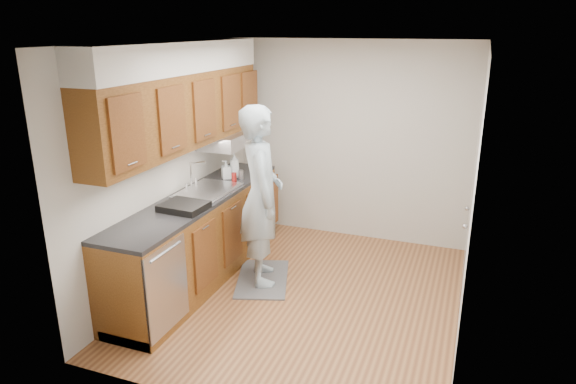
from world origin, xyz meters
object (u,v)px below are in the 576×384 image
object	(u,v)px
soap_bottle_a	(234,165)
soda_can	(234,177)
dish_rack	(184,207)
steel_can	(241,175)
person	(261,184)
soap_bottle_b	(226,169)

from	to	relation	value
soap_bottle_a	soda_can	world-z (taller)	soap_bottle_a
soda_can	soap_bottle_a	bearing A→B (deg)	113.78
soap_bottle_a	dish_rack	distance (m)	1.20
steel_can	dish_rack	world-z (taller)	steel_can
person	dish_rack	world-z (taller)	person
dish_rack	soap_bottle_b	bearing A→B (deg)	98.54
soap_bottle_a	soda_can	xyz separation A→B (m)	(0.08, -0.17, -0.10)
soda_can	steel_can	size ratio (longest dim) A/B	0.97
steel_can	dish_rack	distance (m)	1.13
person	soap_bottle_a	bearing A→B (deg)	15.93
person	dish_rack	xyz separation A→B (m)	(-0.56, -0.59, -0.12)
soda_can	dish_rack	xyz separation A→B (m)	(-0.04, -1.02, -0.02)
soda_can	dish_rack	world-z (taller)	soda_can
soap_bottle_a	soap_bottle_b	distance (m)	0.11
person	steel_can	world-z (taller)	person
soap_bottle_a	dish_rack	xyz separation A→B (m)	(0.04, -1.19, -0.12)
soap_bottle_b	steel_can	size ratio (longest dim) A/B	1.97
person	steel_can	bearing A→B (deg)	13.32
person	soda_can	bearing A→B (deg)	21.73
soap_bottle_b	soda_can	xyz separation A→B (m)	(0.15, -0.10, -0.05)
soap_bottle_b	dish_rack	world-z (taller)	soap_bottle_b
soda_can	steel_can	world-z (taller)	steel_can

